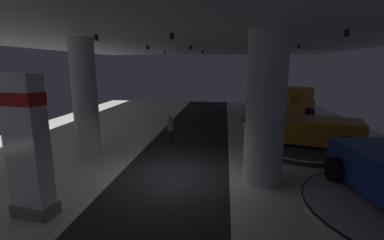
{
  "coord_description": "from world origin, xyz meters",
  "views": [
    {
      "loc": [
        1.95,
        -9.63,
        4.3
      ],
      "look_at": [
        0.21,
        4.31,
        1.4
      ],
      "focal_mm": 24.84,
      "sensor_mm": 36.0,
      "label": 1
    }
  ],
  "objects_px": {
    "visitor_walking_near": "(170,128)",
    "display_platform_far_right": "(280,122)",
    "display_car_deep_right": "(270,100)",
    "pickup_truck_mid_right": "(298,125)",
    "column_left": "(85,99)",
    "display_platform_mid_right": "(303,145)",
    "brand_sign_pylon": "(27,145)",
    "display_platform_deep_right": "(269,110)",
    "column_right": "(265,109)",
    "pickup_truck_far_right": "(284,107)"
  },
  "relations": [
    {
      "from": "brand_sign_pylon",
      "to": "pickup_truck_far_right",
      "type": "xyz_separation_m",
      "value": [
        9.76,
        13.57,
        -0.81
      ]
    },
    {
      "from": "column_left",
      "to": "brand_sign_pylon",
      "type": "relative_size",
      "value": 1.34
    },
    {
      "from": "brand_sign_pylon",
      "to": "visitor_walking_near",
      "type": "relative_size",
      "value": 2.58
    },
    {
      "from": "display_platform_mid_right",
      "to": "visitor_walking_near",
      "type": "distance_m",
      "value": 7.15
    },
    {
      "from": "brand_sign_pylon",
      "to": "display_platform_mid_right",
      "type": "bearing_deg",
      "value": 38.4
    },
    {
      "from": "pickup_truck_mid_right",
      "to": "pickup_truck_far_right",
      "type": "distance_m",
      "value": 5.9
    },
    {
      "from": "display_car_deep_right",
      "to": "pickup_truck_mid_right",
      "type": "distance_m",
      "value": 11.15
    },
    {
      "from": "column_left",
      "to": "pickup_truck_far_right",
      "type": "relative_size",
      "value": 1.03
    },
    {
      "from": "brand_sign_pylon",
      "to": "display_platform_deep_right",
      "type": "height_order",
      "value": "brand_sign_pylon"
    },
    {
      "from": "display_platform_far_right",
      "to": "display_car_deep_right",
      "type": "bearing_deg",
      "value": 89.34
    },
    {
      "from": "display_platform_deep_right",
      "to": "visitor_walking_near",
      "type": "distance_m",
      "value": 13.35
    },
    {
      "from": "column_left",
      "to": "display_platform_mid_right",
      "type": "bearing_deg",
      "value": 13.67
    },
    {
      "from": "column_right",
      "to": "display_platform_far_right",
      "type": "bearing_deg",
      "value": 75.48
    },
    {
      "from": "display_car_deep_right",
      "to": "visitor_walking_near",
      "type": "bearing_deg",
      "value": -122.29
    },
    {
      "from": "brand_sign_pylon",
      "to": "pickup_truck_mid_right",
      "type": "relative_size",
      "value": 0.72
    },
    {
      "from": "display_platform_mid_right",
      "to": "pickup_truck_far_right",
      "type": "xyz_separation_m",
      "value": [
        0.17,
        5.97,
        1.15
      ]
    },
    {
      "from": "column_right",
      "to": "visitor_walking_near",
      "type": "distance_m",
      "value": 6.49
    },
    {
      "from": "display_platform_deep_right",
      "to": "pickup_truck_mid_right",
      "type": "xyz_separation_m",
      "value": [
        -0.31,
        -11.17,
        1.03
      ]
    },
    {
      "from": "pickup_truck_mid_right",
      "to": "column_left",
      "type": "bearing_deg",
      "value": -165.45
    },
    {
      "from": "brand_sign_pylon",
      "to": "pickup_truck_far_right",
      "type": "height_order",
      "value": "brand_sign_pylon"
    },
    {
      "from": "brand_sign_pylon",
      "to": "display_platform_far_right",
      "type": "xyz_separation_m",
      "value": [
        9.52,
        13.36,
        -1.91
      ]
    },
    {
      "from": "column_right",
      "to": "display_platform_deep_right",
      "type": "height_order",
      "value": "column_right"
    },
    {
      "from": "display_platform_far_right",
      "to": "display_platform_deep_right",
      "type": "bearing_deg",
      "value": 89.23
    },
    {
      "from": "column_right",
      "to": "pickup_truck_far_right",
      "type": "xyz_separation_m",
      "value": [
        2.87,
        10.36,
        -1.44
      ]
    },
    {
      "from": "brand_sign_pylon",
      "to": "display_platform_far_right",
      "type": "distance_m",
      "value": 16.51
    },
    {
      "from": "visitor_walking_near",
      "to": "display_car_deep_right",
      "type": "bearing_deg",
      "value": 57.71
    },
    {
      "from": "column_right",
      "to": "visitor_walking_near",
      "type": "height_order",
      "value": "column_right"
    },
    {
      "from": "display_platform_deep_right",
      "to": "display_platform_mid_right",
      "type": "bearing_deg",
      "value": -90.01
    },
    {
      "from": "column_left",
      "to": "display_platform_deep_right",
      "type": "distance_m",
      "value": 17.6
    },
    {
      "from": "column_right",
      "to": "brand_sign_pylon",
      "type": "xyz_separation_m",
      "value": [
        -6.89,
        -3.21,
        -0.63
      ]
    },
    {
      "from": "column_left",
      "to": "display_platform_far_right",
      "type": "height_order",
      "value": "column_left"
    },
    {
      "from": "pickup_truck_far_right",
      "to": "visitor_walking_near",
      "type": "relative_size",
      "value": 3.37
    },
    {
      "from": "display_platform_mid_right",
      "to": "pickup_truck_far_right",
      "type": "height_order",
      "value": "pickup_truck_far_right"
    },
    {
      "from": "column_left",
      "to": "column_right",
      "type": "bearing_deg",
      "value": -13.02
    },
    {
      "from": "column_right",
      "to": "pickup_truck_mid_right",
      "type": "bearing_deg",
      "value": 61.89
    },
    {
      "from": "column_left",
      "to": "pickup_truck_far_right",
      "type": "distance_m",
      "value": 13.8
    },
    {
      "from": "pickup_truck_far_right",
      "to": "display_platform_far_right",
      "type": "bearing_deg",
      "value": -138.62
    },
    {
      "from": "display_platform_deep_right",
      "to": "display_platform_far_right",
      "type": "distance_m",
      "value": 5.5
    },
    {
      "from": "column_left",
      "to": "display_platform_far_right",
      "type": "relative_size",
      "value": 0.97
    },
    {
      "from": "brand_sign_pylon",
      "to": "display_platform_mid_right",
      "type": "height_order",
      "value": "brand_sign_pylon"
    },
    {
      "from": "column_right",
      "to": "brand_sign_pylon",
      "type": "distance_m",
      "value": 7.63
    },
    {
      "from": "column_right",
      "to": "display_car_deep_right",
      "type": "distance_m",
      "value": 15.94
    },
    {
      "from": "display_platform_far_right",
      "to": "visitor_walking_near",
      "type": "xyz_separation_m",
      "value": [
        -7.04,
        -5.77,
        0.7
      ]
    },
    {
      "from": "column_left",
      "to": "visitor_walking_near",
      "type": "bearing_deg",
      "value": 36.59
    },
    {
      "from": "display_car_deep_right",
      "to": "pickup_truck_mid_right",
      "type": "xyz_separation_m",
      "value": [
        -0.3,
        -11.14,
        0.12
      ]
    },
    {
      "from": "display_car_deep_right",
      "to": "column_right",
      "type": "bearing_deg",
      "value": -99.77
    },
    {
      "from": "display_car_deep_right",
      "to": "display_platform_mid_right",
      "type": "xyz_separation_m",
      "value": [
        0.01,
        -11.23,
        -0.94
      ]
    },
    {
      "from": "visitor_walking_near",
      "to": "display_platform_far_right",
      "type": "bearing_deg",
      "value": 39.31
    },
    {
      "from": "display_platform_far_right",
      "to": "pickup_truck_far_right",
      "type": "distance_m",
      "value": 1.15
    },
    {
      "from": "display_platform_mid_right",
      "to": "brand_sign_pylon",
      "type": "bearing_deg",
      "value": -141.6
    }
  ]
}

